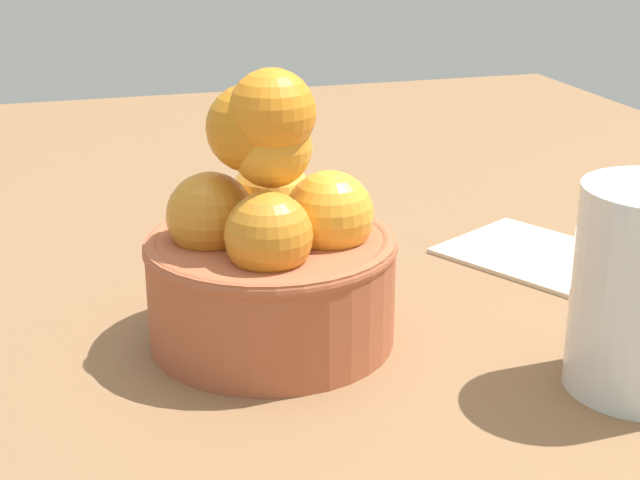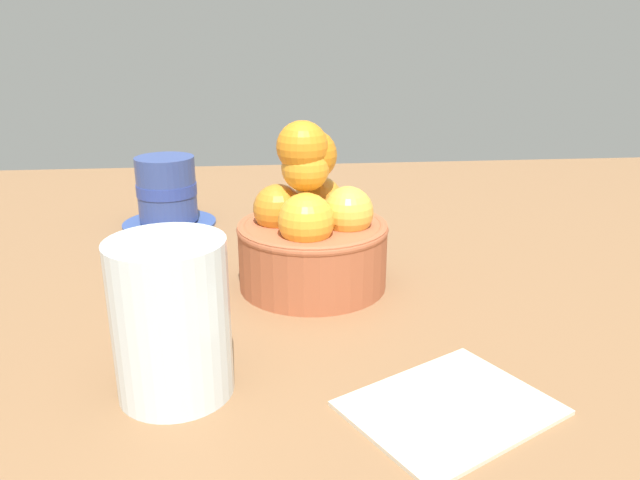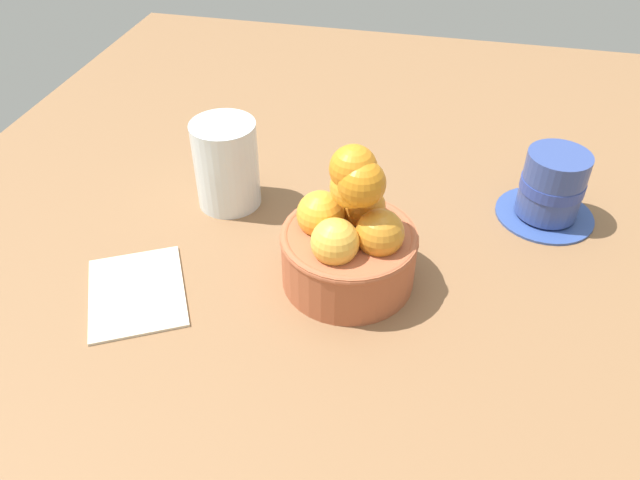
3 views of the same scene
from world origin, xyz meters
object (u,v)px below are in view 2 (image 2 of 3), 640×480
(coffee_cup, at_px, (167,194))
(water_glass, at_px, (171,319))
(terracotta_bowl, at_px, (312,230))
(folded_napkin, at_px, (450,406))

(coffee_cup, height_order, water_glass, water_glass)
(terracotta_bowl, height_order, folded_napkin, terracotta_bowl)
(terracotta_bowl, relative_size, coffee_cup, 1.36)
(water_glass, bearing_deg, coffee_cup, 98.46)
(terracotta_bowl, height_order, water_glass, terracotta_bowl)
(coffee_cup, distance_m, folded_napkin, 0.47)
(coffee_cup, xyz_separation_m, folded_napkin, (0.23, -0.41, -0.04))
(terracotta_bowl, xyz_separation_m, coffee_cup, (-0.16, 0.20, -0.02))
(terracotta_bowl, relative_size, folded_napkin, 1.26)
(coffee_cup, distance_m, water_glass, 0.37)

